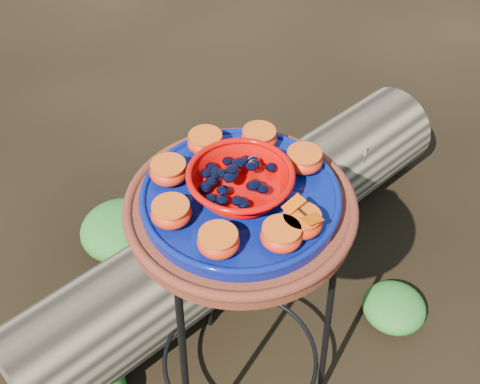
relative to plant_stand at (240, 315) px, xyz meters
name	(u,v)px	position (x,y,z in m)	size (l,w,h in m)	color
plant_stand	(240,315)	(0.00, 0.00, 0.00)	(0.44, 0.44, 0.70)	black
terracotta_saucer	(240,209)	(0.00, 0.00, 0.37)	(0.44, 0.44, 0.04)	#4B1608
cobalt_plate	(240,198)	(0.00, 0.00, 0.40)	(0.38, 0.38, 0.03)	#020758
red_bowl	(241,183)	(0.00, 0.00, 0.44)	(0.19, 0.19, 0.05)	#C40402
glass_gems	(241,168)	(0.00, 0.00, 0.48)	(0.15, 0.15, 0.03)	black
orange_half_0	(301,223)	(0.06, -0.13, 0.43)	(0.07, 0.07, 0.04)	#D60400
orange_half_1	(304,160)	(0.14, 0.01, 0.43)	(0.07, 0.07, 0.04)	#D60400
orange_half_2	(259,138)	(0.09, 0.11, 0.43)	(0.07, 0.07, 0.04)	#D60400
orange_half_3	(206,143)	(-0.01, 0.14, 0.43)	(0.07, 0.07, 0.04)	#D60400
orange_half_4	(169,172)	(-0.11, 0.09, 0.43)	(0.07, 0.07, 0.04)	#D60400
orange_half_5	(171,213)	(-0.14, -0.01, 0.43)	(0.07, 0.07, 0.04)	#D60400
orange_half_6	(218,242)	(-0.09, -0.11, 0.43)	(0.07, 0.07, 0.04)	#D60400
orange_half_7	(281,236)	(0.01, -0.14, 0.43)	(0.07, 0.07, 0.04)	#D60400
butterfly	(303,212)	(0.06, -0.13, 0.46)	(0.08, 0.05, 0.01)	#D84900
driftwood_log	(243,229)	(0.19, 0.41, -0.20)	(1.58, 0.41, 0.30)	black
foliage_right	(394,307)	(0.52, 0.02, -0.30)	(0.19, 0.19, 0.10)	#215D17
foliage_back	(121,229)	(-0.15, 0.64, -0.28)	(0.27, 0.27, 0.14)	#215D17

